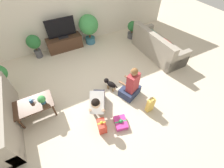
% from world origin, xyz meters
% --- Properties ---
extents(ground_plane, '(16.00, 16.00, 0.00)m').
position_xyz_m(ground_plane, '(0.00, 0.00, 0.00)').
color(ground_plane, beige).
extents(wall_back, '(8.40, 0.06, 2.60)m').
position_xyz_m(wall_back, '(0.00, 2.63, 1.30)').
color(wall_back, beige).
rests_on(wall_back, ground_plane).
extents(sofa_right, '(0.82, 1.99, 0.85)m').
position_xyz_m(sofa_right, '(2.44, 0.53, 0.30)').
color(sofa_right, gray).
rests_on(sofa_right, ground_plane).
extents(coffee_table, '(0.86, 0.53, 0.45)m').
position_xyz_m(coffee_table, '(-1.66, -0.09, 0.39)').
color(coffee_table, '#472D1E').
rests_on(coffee_table, ground_plane).
extents(tv_console, '(1.21, 0.42, 0.47)m').
position_xyz_m(tv_console, '(-0.28, 2.35, 0.23)').
color(tv_console, '#472D1E').
rests_on(tv_console, ground_plane).
extents(tv, '(0.96, 0.20, 0.67)m').
position_xyz_m(tv, '(-0.28, 2.35, 0.77)').
color(tv, black).
rests_on(tv, tv_console).
extents(potted_plant_corner_right, '(0.37, 0.37, 0.67)m').
position_xyz_m(potted_plant_corner_right, '(2.29, 1.88, 0.37)').
color(potted_plant_corner_right, '#4C4C51').
rests_on(potted_plant_corner_right, ground_plane).
extents(potted_plant_back_left, '(0.44, 0.44, 0.81)m').
position_xyz_m(potted_plant_back_left, '(-1.24, 2.30, 0.53)').
color(potted_plant_back_left, '#4C4C51').
rests_on(potted_plant_back_left, ground_plane).
extents(potted_plant_back_right, '(0.69, 0.69, 1.07)m').
position_xyz_m(potted_plant_back_right, '(0.67, 2.30, 0.68)').
color(potted_plant_back_right, '#336B84').
rests_on(potted_plant_back_right, ground_plane).
extents(person_kneeling, '(0.64, 0.83, 0.80)m').
position_xyz_m(person_kneeling, '(-0.32, -0.65, 0.35)').
color(person_kneeling, '#23232D').
rests_on(person_kneeling, ground_plane).
extents(person_sitting, '(0.63, 0.60, 0.96)m').
position_xyz_m(person_sitting, '(0.65, -0.60, 0.34)').
color(person_sitting, '#283351').
rests_on(person_sitting, ground_plane).
extents(dog, '(0.26, 0.43, 0.30)m').
position_xyz_m(dog, '(0.27, -0.14, 0.20)').
color(dog, black).
rests_on(dog, ground_plane).
extents(gift_box_a, '(0.22, 0.28, 0.33)m').
position_xyz_m(gift_box_a, '(-0.46, -1.15, 0.14)').
color(gift_box_a, red).
rests_on(gift_box_a, ground_plane).
extents(gift_box_b, '(0.35, 0.40, 0.19)m').
position_xyz_m(gift_box_b, '(-0.02, -1.24, 0.06)').
color(gift_box_b, '#CC3389').
rests_on(gift_box_b, ground_plane).
extents(gift_bag_a, '(0.18, 0.12, 0.46)m').
position_xyz_m(gift_bag_a, '(0.79, -1.24, 0.22)').
color(gift_bag_a, '#E5B74C').
rests_on(gift_bag_a, ground_plane).
extents(mug, '(0.12, 0.08, 0.09)m').
position_xyz_m(mug, '(-1.67, -0.02, 0.49)').
color(mug, '#386BAD').
rests_on(mug, coffee_table).
extents(tabletop_plant, '(0.17, 0.17, 0.22)m').
position_xyz_m(tabletop_plant, '(-1.44, -0.17, 0.57)').
color(tabletop_plant, '#336B84').
rests_on(tabletop_plant, coffee_table).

